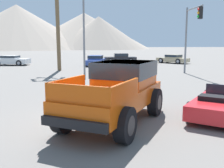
# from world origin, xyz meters

# --- Properties ---
(ground_plane) EXTENTS (320.00, 320.00, 0.00)m
(ground_plane) POSITION_xyz_m (0.00, 0.00, 0.00)
(ground_plane) COLOR slate
(orange_pickup_truck) EXTENTS (4.04, 5.35, 1.98)m
(orange_pickup_truck) POSITION_xyz_m (0.46, -0.11, 1.12)
(orange_pickup_truck) COLOR #CC4C0C
(orange_pickup_truck) RESTS_ON ground_plane
(red_convertible_car) EXTENTS (3.95, 4.52, 1.05)m
(red_convertible_car) POSITION_xyz_m (4.36, 0.20, 0.43)
(red_convertible_car) COLOR red
(red_convertible_car) RESTS_ON ground_plane
(parked_car_blue) EXTENTS (2.51, 4.73, 1.19)m
(parked_car_blue) POSITION_xyz_m (-0.06, 22.09, 0.61)
(parked_car_blue) COLOR #334C9E
(parked_car_blue) RESTS_ON ground_plane
(parked_car_white) EXTENTS (4.32, 2.41, 1.15)m
(parked_car_white) POSITION_xyz_m (-10.14, 23.37, 0.59)
(parked_car_white) COLOR white
(parked_car_white) RESTS_ON ground_plane
(parked_car_tan) EXTENTS (4.03, 4.18, 1.12)m
(parked_car_tan) POSITION_xyz_m (10.13, 25.03, 0.58)
(parked_car_tan) COLOR tan
(parked_car_tan) RESTS_ON ground_plane
(parked_car_dark) EXTENTS (4.36, 1.90, 1.20)m
(parked_car_dark) POSITION_xyz_m (3.39, 27.14, 0.61)
(parked_car_dark) COLOR #232328
(parked_car_dark) RESTS_ON ground_plane
(traffic_light_main) EXTENTS (0.38, 3.30, 5.60)m
(traffic_light_main) POSITION_xyz_m (7.64, 12.36, 3.89)
(traffic_light_main) COLOR slate
(traffic_light_main) RESTS_ON ground_plane
(street_lamp_post) EXTENTS (0.90, 0.24, 8.80)m
(street_lamp_post) POSITION_xyz_m (-1.01, 10.31, 5.20)
(street_lamp_post) COLOR slate
(street_lamp_post) RESTS_ON ground_plane
(distant_mountain_range) EXTENTS (94.28, 73.51, 19.25)m
(distant_mountain_range) POSITION_xyz_m (-17.74, 114.61, 8.83)
(distant_mountain_range) COLOR gray
(distant_mountain_range) RESTS_ON ground_plane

